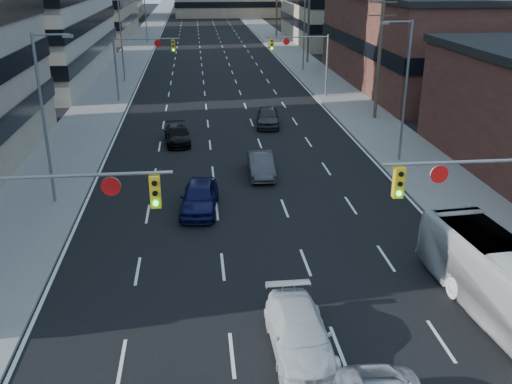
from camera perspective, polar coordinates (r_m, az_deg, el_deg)
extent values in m
cube|color=black|center=(140.09, -5.14, 16.65)|extent=(18.00, 300.00, 0.02)
cube|color=slate|center=(140.34, -10.04, 16.45)|extent=(5.00, 300.00, 0.15)
cube|color=slate|center=(140.77, -0.25, 16.78)|extent=(5.00, 300.00, 0.15)
cube|color=#472119|center=(65.67, 18.53, 14.01)|extent=(20.00, 30.00, 9.00)
cylinder|color=slate|center=(19.06, -18.13, 1.55)|extent=(6.50, 0.12, 0.12)
cube|color=gold|center=(18.89, -10.04, 0.04)|extent=(0.35, 0.28, 1.10)
cylinder|color=black|center=(18.62, -10.14, 0.87)|extent=(0.18, 0.06, 0.18)
cylinder|color=black|center=(18.74, -10.07, -0.13)|extent=(0.18, 0.06, 0.18)
cylinder|color=#0CE526|center=(18.88, -10.00, -1.12)|extent=(0.18, 0.06, 0.18)
cylinder|color=white|center=(18.94, -14.32, 0.55)|extent=(0.64, 0.06, 0.64)
cylinder|color=slate|center=(20.85, 21.11, 2.86)|extent=(6.50, 0.12, 0.12)
cube|color=gold|center=(20.01, 14.07, 0.95)|extent=(0.35, 0.28, 1.10)
cylinder|color=black|center=(19.75, 14.31, 1.74)|extent=(0.18, 0.06, 0.18)
cylinder|color=black|center=(19.87, 14.22, 0.79)|extent=(0.18, 0.06, 0.18)
cylinder|color=#0CE526|center=(19.99, 14.13, -0.15)|extent=(0.18, 0.06, 0.18)
cylinder|color=white|center=(20.41, 17.86, 1.71)|extent=(0.64, 0.06, 0.64)
cylinder|color=slate|center=(55.77, -13.82, 11.75)|extent=(0.18, 0.18, 6.00)
cylinder|color=slate|center=(55.07, -10.89, 14.81)|extent=(6.00, 0.12, 0.12)
cube|color=gold|center=(55.01, -8.28, 14.27)|extent=(0.35, 0.28, 1.10)
cylinder|color=black|center=(54.81, -8.30, 14.61)|extent=(0.18, 0.06, 0.18)
cylinder|color=black|center=(54.85, -8.28, 14.25)|extent=(0.18, 0.06, 0.18)
cylinder|color=#0CE526|center=(54.90, -8.26, 13.89)|extent=(0.18, 0.06, 0.18)
cylinder|color=white|center=(55.02, -9.79, 14.45)|extent=(0.64, 0.06, 0.64)
cylinder|color=slate|center=(56.71, 7.10, 12.35)|extent=(0.18, 0.18, 6.00)
cylinder|color=slate|center=(55.74, 4.12, 15.20)|extent=(6.00, 0.12, 0.12)
cube|color=gold|center=(55.45, 1.58, 14.54)|extent=(0.35, 0.28, 1.10)
cylinder|color=black|center=(55.25, 1.60, 14.88)|extent=(0.18, 0.06, 0.18)
cylinder|color=black|center=(55.29, 1.60, 14.52)|extent=(0.18, 0.06, 0.18)
cylinder|color=#0CE526|center=(55.34, 1.59, 14.16)|extent=(0.18, 0.06, 0.18)
cylinder|color=white|center=(55.59, 3.06, 14.79)|extent=(0.64, 0.06, 0.64)
cylinder|color=#4C3D2D|center=(48.34, 12.25, 13.44)|extent=(0.28, 0.28, 11.00)
cube|color=#4C3D2D|center=(47.98, 12.64, 18.05)|extent=(2.20, 0.10, 0.10)
cube|color=#4C3D2D|center=(48.04, 12.53, 16.86)|extent=(2.20, 0.10, 0.10)
cylinder|color=#4C3D2D|center=(77.27, 5.30, 16.73)|extent=(0.28, 0.28, 11.00)
cylinder|color=#4C3D2D|center=(106.78, 2.08, 18.14)|extent=(0.28, 0.28, 11.00)
cylinder|color=slate|center=(31.48, -20.43, 6.50)|extent=(0.16, 0.16, 9.00)
cylinder|color=slate|center=(30.51, -19.84, 14.59)|extent=(1.80, 0.10, 0.10)
cube|color=slate|center=(30.35, -18.31, 14.59)|extent=(0.50, 0.22, 0.14)
cylinder|color=slate|center=(65.46, -13.31, 14.51)|extent=(0.16, 0.16, 9.00)
cylinder|color=slate|center=(100.14, -10.99, 16.97)|extent=(0.16, 0.16, 9.00)
cylinder|color=slate|center=(37.72, 14.70, 9.48)|extent=(0.16, 0.16, 9.00)
cylinder|color=slate|center=(36.78, 14.00, 16.20)|extent=(1.80, 0.10, 0.10)
cube|color=slate|center=(36.53, 12.76, 16.15)|extent=(0.50, 0.22, 0.14)
cylinder|color=slate|center=(71.18, 4.82, 15.52)|extent=(0.16, 0.16, 9.00)
imported|color=silver|center=(19.47, 4.38, -13.93)|extent=(2.03, 4.81, 1.38)
imported|color=silver|center=(22.25, 24.26, -8.91)|extent=(3.17, 10.23, 2.81)
imported|color=#0E0F3A|center=(29.91, -5.68, -0.50)|extent=(2.28, 4.74, 1.56)
imported|color=#38383B|center=(34.91, 0.48, 2.73)|extent=(1.52, 4.19, 1.37)
imported|color=black|center=(41.87, -7.88, 5.65)|extent=(2.10, 4.37, 1.23)
imported|color=#2C2D2F|center=(46.17, 1.20, 7.55)|extent=(2.28, 4.64, 1.52)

